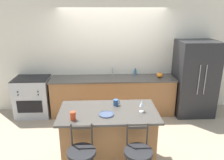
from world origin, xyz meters
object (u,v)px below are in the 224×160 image
bar_stool_far (138,159)px  soap_bottle (135,72)px  tumbler_cup (73,116)px  dinner_plate (106,114)px  coffee_mug (116,102)px  oven_range (33,97)px  wine_glass (142,104)px  pumpkin_decoration (160,75)px  bar_stool_near (82,159)px  refrigerator (194,78)px

bar_stool_far → soap_bottle: size_ratio=6.27×
tumbler_cup → bar_stool_far: bearing=-24.8°
dinner_plate → coffee_mug: size_ratio=1.95×
oven_range → wine_glass: 3.01m
dinner_plate → coffee_mug: coffee_mug is taller
wine_glass → pumpkin_decoration: bearing=67.7°
dinner_plate → soap_bottle: size_ratio=1.41×
dinner_plate → tumbler_cup: tumbler_cup is taller
bar_stool_near → coffee_mug: bearing=59.0°
bar_stool_near → soap_bottle: size_ratio=6.27×
bar_stool_near → bar_stool_far: 0.75m
wine_glass → soap_bottle: (0.22, 2.12, -0.11)m
soap_bottle → oven_range: bearing=-174.6°
coffee_mug → pumpkin_decoration: bearing=54.5°
bar_stool_near → soap_bottle: 2.95m
pumpkin_decoration → bar_stool_near: bearing=-124.0°
dinner_plate → oven_range: bearing=131.0°
coffee_mug → pumpkin_decoration: 1.98m
wine_glass → tumbler_cup: (-1.03, -0.21, -0.07)m
oven_range → coffee_mug: (1.88, -1.64, 0.54)m
oven_range → dinner_plate: dinner_plate is taller
oven_range → coffee_mug: 2.55m
oven_range → bar_stool_near: 2.83m
refrigerator → pumpkin_decoration: 0.83m
bar_stool_near → soap_bottle: (1.11, 2.71, 0.40)m
dinner_plate → soap_bottle: bearing=70.8°
refrigerator → pumpkin_decoration: (-0.83, 0.05, 0.08)m
coffee_mug → tumbler_cup: 0.80m
bar_stool_near → dinner_plate: 0.73m
bar_stool_far → coffee_mug: (-0.24, 0.87, 0.43)m
oven_range → pumpkin_decoration: 3.07m
coffee_mug → bar_stool_near: bearing=-121.0°
tumbler_cup → soap_bottle: size_ratio=0.75×
refrigerator → wine_glass: bearing=-131.2°
bar_stool_far → pumpkin_decoration: 2.68m
bar_stool_far → wine_glass: (0.14, 0.62, 0.52)m
tumbler_cup → wine_glass: bearing=11.6°
coffee_mug → soap_bottle: 1.96m
bar_stool_far → dinner_plate: bar_stool_far is taller
refrigerator → soap_bottle: refrigerator is taller
bar_stool_far → coffee_mug: 1.00m
refrigerator → bar_stool_far: refrigerator is taller
coffee_mug → pumpkin_decoration: coffee_mug is taller
tumbler_cup → pumpkin_decoration: (1.79, 2.08, -0.05)m
tumbler_cup → soap_bottle: 2.65m
bar_stool_near → pumpkin_decoration: 2.99m
wine_glass → coffee_mug: wine_glass is taller
wine_glass → soap_bottle: 2.14m
refrigerator → wine_glass: 2.43m
bar_stool_near → tumbler_cup: (-0.14, 0.38, 0.45)m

